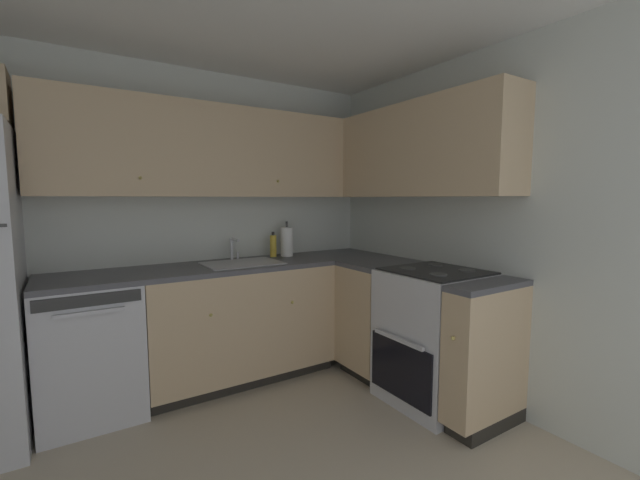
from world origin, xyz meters
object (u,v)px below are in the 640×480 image
soap_bottle (273,246)px  paper_towel_roll (287,242)px  dishwasher (90,349)px  oven_range (435,335)px

soap_bottle → paper_towel_roll: 0.13m
dishwasher → soap_bottle: soap_bottle is taller
dishwasher → oven_range: size_ratio=0.83×
soap_bottle → paper_towel_roll: (0.12, -0.02, 0.03)m
dishwasher → paper_towel_roll: paper_towel_roll is taller
oven_range → paper_towel_roll: paper_towel_roll is taller
dishwasher → soap_bottle: (1.41, 0.18, 0.57)m
oven_range → paper_towel_roll: (-0.51, 1.23, 0.58)m
oven_range → soap_bottle: soap_bottle is taller
dishwasher → oven_range: 2.30m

